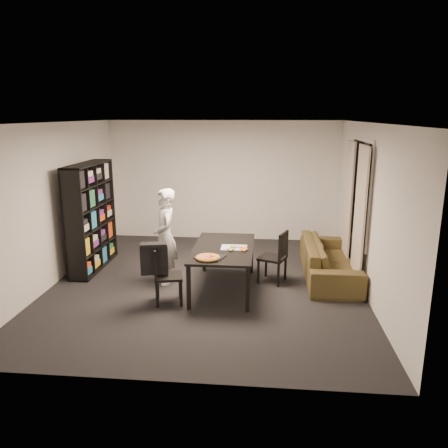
# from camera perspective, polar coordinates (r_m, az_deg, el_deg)

# --- Properties ---
(room) EXTENTS (5.01, 5.51, 2.61)m
(room) POSITION_cam_1_polar(r_m,az_deg,el_deg) (6.92, -2.34, 2.27)
(room) COLOR black
(room) RESTS_ON ground
(window_pane) EXTENTS (0.02, 1.40, 1.60)m
(window_pane) POSITION_cam_1_polar(r_m,az_deg,el_deg) (7.57, 17.32, 4.21)
(window_pane) COLOR black
(window_pane) RESTS_ON room
(window_frame) EXTENTS (0.03, 1.52, 1.72)m
(window_frame) POSITION_cam_1_polar(r_m,az_deg,el_deg) (7.57, 17.29, 4.21)
(window_frame) COLOR white
(window_frame) RESTS_ON room
(curtain_left) EXTENTS (0.03, 0.70, 2.25)m
(curtain_left) POSITION_cam_1_polar(r_m,az_deg,el_deg) (7.12, 17.27, 0.74)
(curtain_left) COLOR beige
(curtain_left) RESTS_ON room
(curtain_right) EXTENTS (0.03, 0.70, 2.25)m
(curtain_right) POSITION_cam_1_polar(r_m,az_deg,el_deg) (8.12, 15.83, 2.44)
(curtain_right) COLOR beige
(curtain_right) RESTS_ON room
(bookshelf) EXTENTS (0.35, 1.50, 1.90)m
(bookshelf) POSITION_cam_1_polar(r_m,az_deg,el_deg) (8.13, -16.97, 0.92)
(bookshelf) COLOR black
(bookshelf) RESTS_ON room
(dining_table) EXTENTS (0.93, 1.68, 0.70)m
(dining_table) POSITION_cam_1_polar(r_m,az_deg,el_deg) (6.86, -0.08, -3.55)
(dining_table) COLOR black
(dining_table) RESTS_ON room
(chair_left) EXTENTS (0.48, 0.48, 0.86)m
(chair_left) POSITION_cam_1_polar(r_m,az_deg,el_deg) (6.48, -8.01, -6.15)
(chair_left) COLOR black
(chair_left) RESTS_ON room
(chair_right) EXTENTS (0.52, 0.52, 0.87)m
(chair_right) POSITION_cam_1_polar(r_m,az_deg,el_deg) (7.23, 6.97, -3.88)
(chair_right) COLOR black
(chair_right) RESTS_ON room
(draped_jacket) EXTENTS (0.41, 0.25, 0.47)m
(draped_jacket) POSITION_cam_1_polar(r_m,az_deg,el_deg) (6.41, -9.12, -4.35)
(draped_jacket) COLOR black
(draped_jacket) RESTS_ON chair_left
(person) EXTENTS (0.56, 0.67, 1.58)m
(person) POSITION_cam_1_polar(r_m,az_deg,el_deg) (7.16, -7.67, -1.66)
(person) COLOR silver
(person) RESTS_ON room
(baking_tray) EXTENTS (0.48, 0.43, 0.01)m
(baking_tray) POSITION_cam_1_polar(r_m,az_deg,el_deg) (6.38, -1.82, -4.29)
(baking_tray) COLOR black
(baking_tray) RESTS_ON dining_table
(pepperoni_pizza) EXTENTS (0.35, 0.35, 0.03)m
(pepperoni_pizza) POSITION_cam_1_polar(r_m,az_deg,el_deg) (6.29, -2.13, -4.38)
(pepperoni_pizza) COLOR olive
(pepperoni_pizza) RESTS_ON dining_table
(kitchen_towel) EXTENTS (0.40, 0.30, 0.01)m
(kitchen_towel) POSITION_cam_1_polar(r_m,az_deg,el_deg) (6.81, 1.32, -3.10)
(kitchen_towel) COLOR white
(kitchen_towel) RESTS_ON dining_table
(pizza_slices) EXTENTS (0.41, 0.35, 0.01)m
(pizza_slices) POSITION_cam_1_polar(r_m,az_deg,el_deg) (6.75, 1.77, -3.18)
(pizza_slices) COLOR #E39247
(pizza_slices) RESTS_ON dining_table
(sofa) EXTENTS (0.83, 2.12, 0.62)m
(sofa) POSITION_cam_1_polar(r_m,az_deg,el_deg) (7.69, 13.57, -4.55)
(sofa) COLOR #3A3617
(sofa) RESTS_ON room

